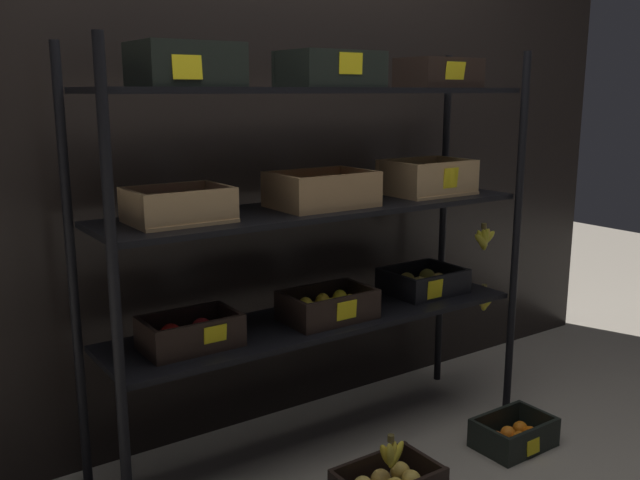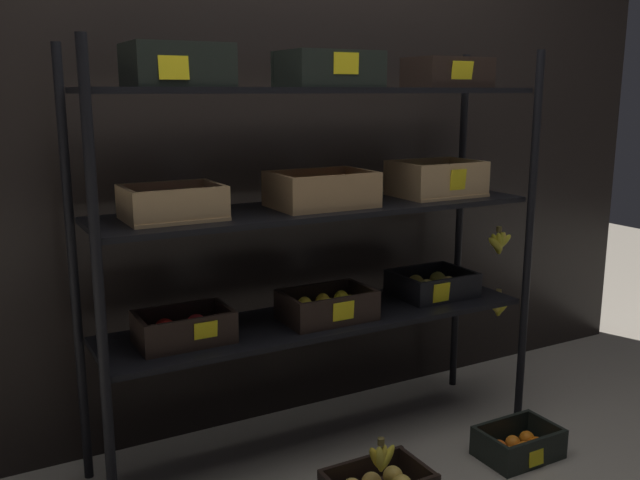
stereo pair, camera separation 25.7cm
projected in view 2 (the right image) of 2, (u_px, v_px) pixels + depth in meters
The scene contains 5 objects.
ground_plane at pixel (320, 446), 2.75m from camera, with size 10.00×10.00×0.00m, color gray.
storefront_wall at pixel (271, 90), 2.81m from camera, with size 4.09×0.12×2.77m, color black.
display_rack at pixel (326, 207), 2.55m from camera, with size 1.83×0.46×1.53m.
crate_ground_tangerine at pixel (518, 446), 2.67m from camera, with size 0.31×0.21×0.12m.
banana_bunch_loose at pixel (381, 458), 2.36m from camera, with size 0.11×0.04×0.13m.
Camera 2 is at (-1.21, -2.20, 1.38)m, focal length 38.91 mm.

